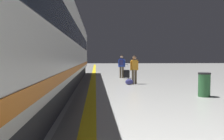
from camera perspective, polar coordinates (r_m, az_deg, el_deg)
name	(u,v)px	position (r m, az deg, el deg)	size (l,w,h in m)	color
safety_line_strip	(92,95)	(9.36, -5.04, -6.01)	(0.36, 80.00, 0.01)	yellow
tactile_edge_band	(83,95)	(9.38, -7.06, -6.01)	(0.62, 80.00, 0.01)	slate
high_speed_train	(16,22)	(7.36, -22.44, 10.84)	(2.94, 32.58, 4.97)	#38383D
passenger_near	(134,67)	(13.04, 5.48, 0.64)	(0.48, 0.28, 1.60)	brown
duffel_bag_near	(129,82)	(12.78, 4.25, -2.90)	(0.44, 0.26, 0.36)	navy
passenger_mid	(122,64)	(16.80, 2.38, 1.36)	(0.49, 0.39, 1.65)	brown
suitcase_mid	(127,74)	(16.58, 3.61, -0.92)	(0.44, 0.36, 0.99)	black
waste_bin	(204,85)	(9.47, 21.63, -3.34)	(0.46, 0.46, 0.91)	#2D6638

